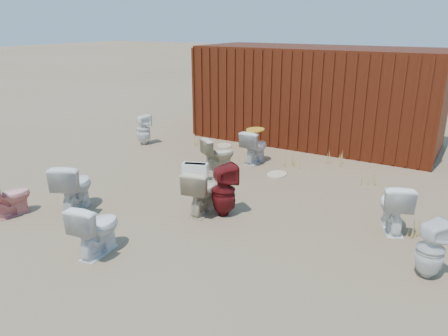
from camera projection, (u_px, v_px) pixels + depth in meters
The scene contains 22 objects.
ground at pixel (206, 209), 7.35m from camera, with size 100.00×100.00×0.00m, color brown.
shipping_container at pixel (316, 95), 11.19m from camera, with size 6.00×2.40×2.40m, color #47160B.
toilet_front_a at pixel (74, 187), 7.16m from camera, with size 0.47×0.82×0.84m, color silver.
toilet_front_pink at pixel (10, 196), 7.01m from camera, with size 0.37×0.64×0.66m, color pink.
toilet_front_c at pixel (96, 228), 5.83m from camera, with size 0.42×0.73×0.75m, color white.
toilet_front_maroon at pixel (224, 190), 6.98m from camera, with size 0.39×0.40×0.86m, color #621012.
toilet_front_e at pixel (394, 206), 6.49m from camera, with size 0.43×0.75×0.77m, color white.
toilet_back_a at pixel (143, 129), 11.09m from camera, with size 0.35×0.36×0.78m, color white.
toilet_back_beige_left at pixel (202, 191), 7.08m from camera, with size 0.43×0.75×0.77m, color beige.
toilet_back_beige_right at pixel (218, 154), 9.18m from camera, with size 0.39×0.68×0.70m, color #C6B991.
toilet_back_yellowlid at pixel (255, 147), 9.64m from camera, with size 0.41×0.73×0.74m, color silver.
toilet_back_e at pixel (431, 249), 5.28m from camera, with size 0.34×0.35×0.75m, color white.
yellow_lid at pixel (255, 130), 9.51m from camera, with size 0.38×0.47×0.03m, color gold.
loose_tank at pixel (195, 172), 8.61m from camera, with size 0.50×0.20×0.35m, color white.
loose_lid_near at pixel (277, 174), 8.97m from camera, with size 0.38×0.49×0.02m, color beige.
loose_lid_far at pixel (224, 146), 11.04m from camera, with size 0.36×0.47×0.02m, color #BDAD89.
weed_clump_a at pixel (198, 140), 11.04m from camera, with size 0.36×0.36×0.28m, color #A78842.
weed_clump_b at pixel (294, 161), 9.42m from camera, with size 0.32×0.32×0.28m, color #A78842.
weed_clump_c at pixel (366, 177), 8.43m from camera, with size 0.36×0.36×0.28m, color #A78842.
weed_clump_d at pixel (253, 146), 10.61m from camera, with size 0.30×0.30×0.22m, color #A78842.
weed_clump_e at pixel (336, 158), 9.59m from camera, with size 0.34×0.34×0.29m, color #A78842.
weed_clump_f at pixel (409, 228), 6.35m from camera, with size 0.28×0.28×0.26m, color #A78842.
Camera 1 is at (3.75, -5.62, 2.99)m, focal length 35.00 mm.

